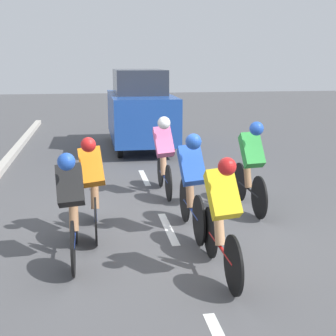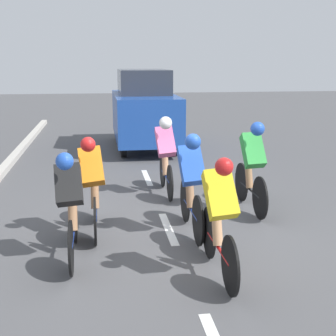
{
  "view_description": "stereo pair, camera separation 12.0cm",
  "coord_description": "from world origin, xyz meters",
  "px_view_note": "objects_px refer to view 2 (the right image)",
  "views": [
    {
      "loc": [
        1.1,
        6.56,
        2.52
      ],
      "look_at": [
        0.0,
        -0.1,
        0.95
      ],
      "focal_mm": 50.0,
      "sensor_mm": 36.0,
      "label": 1
    },
    {
      "loc": [
        0.98,
        6.58,
        2.52
      ],
      "look_at": [
        0.0,
        -0.1,
        0.95
      ],
      "focal_mm": 50.0,
      "sensor_mm": 36.0,
      "label": 2
    }
  ],
  "objects_px": {
    "cyclist_pink": "(166,153)",
    "cyclist_green": "(252,164)",
    "support_car": "(144,110)",
    "cyclist_yellow": "(220,214)",
    "cyclist_black": "(70,203)",
    "cyclist_blue": "(191,182)",
    "cyclist_orange": "(93,183)"
  },
  "relations": [
    {
      "from": "cyclist_pink",
      "to": "cyclist_green",
      "type": "height_order",
      "value": "cyclist_green"
    },
    {
      "from": "support_car",
      "to": "cyclist_yellow",
      "type": "bearing_deg",
      "value": 90.37
    },
    {
      "from": "cyclist_black",
      "to": "cyclist_green",
      "type": "height_order",
      "value": "cyclist_green"
    },
    {
      "from": "cyclist_blue",
      "to": "cyclist_green",
      "type": "relative_size",
      "value": 0.99
    },
    {
      "from": "cyclist_black",
      "to": "cyclist_pink",
      "type": "height_order",
      "value": "cyclist_pink"
    },
    {
      "from": "cyclist_black",
      "to": "cyclist_yellow",
      "type": "distance_m",
      "value": 1.89
    },
    {
      "from": "cyclist_yellow",
      "to": "support_car",
      "type": "distance_m",
      "value": 8.47
    },
    {
      "from": "cyclist_black",
      "to": "support_car",
      "type": "distance_m",
      "value": 7.89
    },
    {
      "from": "cyclist_blue",
      "to": "cyclist_green",
      "type": "height_order",
      "value": "cyclist_green"
    },
    {
      "from": "cyclist_orange",
      "to": "cyclist_pink",
      "type": "bearing_deg",
      "value": -125.23
    },
    {
      "from": "cyclist_orange",
      "to": "cyclist_blue",
      "type": "bearing_deg",
      "value": 170.86
    },
    {
      "from": "cyclist_green",
      "to": "cyclist_black",
      "type": "bearing_deg",
      "value": 28.72
    },
    {
      "from": "cyclist_orange",
      "to": "cyclist_green",
      "type": "relative_size",
      "value": 0.96
    },
    {
      "from": "cyclist_yellow",
      "to": "cyclist_green",
      "type": "xyz_separation_m",
      "value": [
        -1.17,
        -2.35,
        0.04
      ]
    },
    {
      "from": "cyclist_green",
      "to": "cyclist_pink",
      "type": "bearing_deg",
      "value": -42.51
    },
    {
      "from": "cyclist_pink",
      "to": "cyclist_blue",
      "type": "bearing_deg",
      "value": 92.03
    },
    {
      "from": "cyclist_blue",
      "to": "support_car",
      "type": "xyz_separation_m",
      "value": [
        -0.0,
        -7.04,
        0.31
      ]
    },
    {
      "from": "cyclist_blue",
      "to": "cyclist_orange",
      "type": "bearing_deg",
      "value": -9.14
    },
    {
      "from": "cyclist_green",
      "to": "cyclist_yellow",
      "type": "bearing_deg",
      "value": 63.6
    },
    {
      "from": "cyclist_black",
      "to": "cyclist_pink",
      "type": "distance_m",
      "value": 3.21
    },
    {
      "from": "cyclist_yellow",
      "to": "cyclist_green",
      "type": "bearing_deg",
      "value": -116.4
    },
    {
      "from": "cyclist_orange",
      "to": "support_car",
      "type": "relative_size",
      "value": 0.41
    },
    {
      "from": "cyclist_blue",
      "to": "cyclist_pink",
      "type": "height_order",
      "value": "cyclist_blue"
    },
    {
      "from": "cyclist_orange",
      "to": "cyclist_yellow",
      "type": "distance_m",
      "value": 2.2
    },
    {
      "from": "cyclist_yellow",
      "to": "cyclist_black",
      "type": "bearing_deg",
      "value": -23.57
    },
    {
      "from": "cyclist_black",
      "to": "cyclist_orange",
      "type": "relative_size",
      "value": 1.03
    },
    {
      "from": "cyclist_black",
      "to": "cyclist_green",
      "type": "xyz_separation_m",
      "value": [
        -2.9,
        -1.59,
        0.06
      ]
    },
    {
      "from": "cyclist_orange",
      "to": "support_car",
      "type": "xyz_separation_m",
      "value": [
        -1.41,
        -6.81,
        0.34
      ]
    },
    {
      "from": "cyclist_orange",
      "to": "support_car",
      "type": "bearing_deg",
      "value": -101.69
    },
    {
      "from": "cyclist_pink",
      "to": "cyclist_black",
      "type": "bearing_deg",
      "value": 59.95
    },
    {
      "from": "cyclist_orange",
      "to": "cyclist_green",
      "type": "distance_m",
      "value": 2.72
    },
    {
      "from": "support_car",
      "to": "cyclist_blue",
      "type": "bearing_deg",
      "value": 90.0
    }
  ]
}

